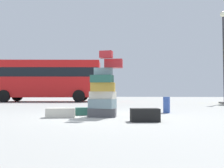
{
  "coord_description": "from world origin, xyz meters",
  "views": [
    {
      "loc": [
        1.21,
        -6.23,
        0.63
      ],
      "look_at": [
        -0.06,
        1.61,
        0.96
      ],
      "focal_mm": 37.35,
      "sensor_mm": 36.0,
      "label": 1
    }
  ],
  "objects_px": {
    "suitcase_black_right_side": "(145,115)",
    "parked_bus": "(46,78)",
    "person_bearded_onlooker": "(107,87)",
    "suitcase_teal_foreground_near": "(76,111)",
    "suitcase_navy_foreground_far": "(167,105)",
    "suitcase_tower": "(104,91)",
    "suitcase_cream_upright_blue": "(61,113)",
    "lamp_post": "(224,43)"
  },
  "relations": [
    {
      "from": "suitcase_cream_upright_blue",
      "to": "lamp_post",
      "type": "relative_size",
      "value": 0.13
    },
    {
      "from": "suitcase_cream_upright_blue",
      "to": "parked_bus",
      "type": "xyz_separation_m",
      "value": [
        -5.78,
        11.47,
        1.71
      ]
    },
    {
      "from": "suitcase_tower",
      "to": "suitcase_cream_upright_blue",
      "type": "height_order",
      "value": "suitcase_tower"
    },
    {
      "from": "suitcase_teal_foreground_near",
      "to": "person_bearded_onlooker",
      "type": "bearing_deg",
      "value": 71.22
    },
    {
      "from": "person_bearded_onlooker",
      "to": "parked_bus",
      "type": "bearing_deg",
      "value": -148.2
    },
    {
      "from": "suitcase_cream_upright_blue",
      "to": "suitcase_teal_foreground_near",
      "type": "distance_m",
      "value": 0.7
    },
    {
      "from": "lamp_post",
      "to": "suitcase_teal_foreground_near",
      "type": "bearing_deg",
      "value": -126.74
    },
    {
      "from": "suitcase_black_right_side",
      "to": "parked_bus",
      "type": "distance_m",
      "value": 14.54
    },
    {
      "from": "suitcase_cream_upright_blue",
      "to": "parked_bus",
      "type": "bearing_deg",
      "value": 100.68
    },
    {
      "from": "suitcase_cream_upright_blue",
      "to": "person_bearded_onlooker",
      "type": "height_order",
      "value": "person_bearded_onlooker"
    },
    {
      "from": "suitcase_tower",
      "to": "parked_bus",
      "type": "distance_m",
      "value": 13.13
    },
    {
      "from": "suitcase_teal_foreground_near",
      "to": "parked_bus",
      "type": "bearing_deg",
      "value": 99.48
    },
    {
      "from": "suitcase_navy_foreground_far",
      "to": "suitcase_cream_upright_blue",
      "type": "bearing_deg",
      "value": -134.64
    },
    {
      "from": "person_bearded_onlooker",
      "to": "parked_bus",
      "type": "height_order",
      "value": "parked_bus"
    },
    {
      "from": "suitcase_black_right_side",
      "to": "suitcase_teal_foreground_near",
      "type": "bearing_deg",
      "value": 136.15
    },
    {
      "from": "suitcase_cream_upright_blue",
      "to": "lamp_post",
      "type": "distance_m",
      "value": 12.6
    },
    {
      "from": "person_bearded_onlooker",
      "to": "parked_bus",
      "type": "xyz_separation_m",
      "value": [
        -5.9,
        5.45,
        0.88
      ]
    },
    {
      "from": "suitcase_cream_upright_blue",
      "to": "suitcase_black_right_side",
      "type": "height_order",
      "value": "suitcase_black_right_side"
    },
    {
      "from": "suitcase_tower",
      "to": "suitcase_black_right_side",
      "type": "bearing_deg",
      "value": -38.49
    },
    {
      "from": "suitcase_tower",
      "to": "lamp_post",
      "type": "bearing_deg",
      "value": 58.03
    },
    {
      "from": "suitcase_tower",
      "to": "suitcase_navy_foreground_far",
      "type": "distance_m",
      "value": 2.46
    },
    {
      "from": "suitcase_black_right_side",
      "to": "lamp_post",
      "type": "distance_m",
      "value": 11.99
    },
    {
      "from": "suitcase_teal_foreground_near",
      "to": "suitcase_cream_upright_blue",
      "type": "bearing_deg",
      "value": -125.0
    },
    {
      "from": "suitcase_teal_foreground_near",
      "to": "suitcase_black_right_side",
      "type": "bearing_deg",
      "value": -50.94
    },
    {
      "from": "suitcase_tower",
      "to": "lamp_post",
      "type": "distance_m",
      "value": 11.59
    },
    {
      "from": "parked_bus",
      "to": "suitcase_tower",
      "type": "bearing_deg",
      "value": -68.18
    },
    {
      "from": "person_bearded_onlooker",
      "to": "suitcase_teal_foreground_near",
      "type": "bearing_deg",
      "value": -14.83
    },
    {
      "from": "suitcase_teal_foreground_near",
      "to": "person_bearded_onlooker",
      "type": "distance_m",
      "value": 5.41
    },
    {
      "from": "suitcase_black_right_side",
      "to": "lamp_post",
      "type": "bearing_deg",
      "value": 52.84
    },
    {
      "from": "suitcase_black_right_side",
      "to": "suitcase_teal_foreground_near",
      "type": "xyz_separation_m",
      "value": [
        -2.02,
        1.24,
        -0.04
      ]
    },
    {
      "from": "suitcase_navy_foreground_far",
      "to": "parked_bus",
      "type": "xyz_separation_m",
      "value": [
        -8.64,
        9.5,
        1.57
      ]
    },
    {
      "from": "suitcase_teal_foreground_near",
      "to": "lamp_post",
      "type": "height_order",
      "value": "lamp_post"
    },
    {
      "from": "suitcase_cream_upright_blue",
      "to": "suitcase_teal_foreground_near",
      "type": "height_order",
      "value": "suitcase_cream_upright_blue"
    },
    {
      "from": "suitcase_black_right_side",
      "to": "person_bearded_onlooker",
      "type": "bearing_deg",
      "value": 95.2
    },
    {
      "from": "suitcase_cream_upright_blue",
      "to": "suitcase_black_right_side",
      "type": "relative_size",
      "value": 1.17
    },
    {
      "from": "parked_bus",
      "to": "suitcase_teal_foreground_near",
      "type": "bearing_deg",
      "value": -70.89
    },
    {
      "from": "suitcase_tower",
      "to": "suitcase_cream_upright_blue",
      "type": "relative_size",
      "value": 2.35
    },
    {
      "from": "suitcase_black_right_side",
      "to": "parked_bus",
      "type": "height_order",
      "value": "parked_bus"
    },
    {
      "from": "suitcase_black_right_side",
      "to": "suitcase_navy_foreground_far",
      "type": "bearing_deg",
      "value": 63.11
    },
    {
      "from": "suitcase_navy_foreground_far",
      "to": "suitcase_teal_foreground_near",
      "type": "bearing_deg",
      "value": -143.36
    },
    {
      "from": "suitcase_tower",
      "to": "person_bearded_onlooker",
      "type": "xyz_separation_m",
      "value": [
        -0.96,
        5.69,
        0.26
      ]
    },
    {
      "from": "suitcase_tower",
      "to": "suitcase_teal_foreground_near",
      "type": "height_order",
      "value": "suitcase_tower"
    }
  ]
}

